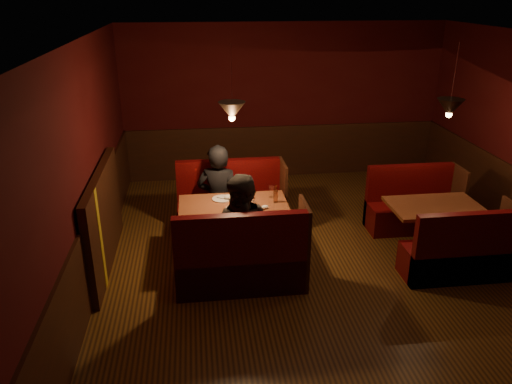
{
  "coord_description": "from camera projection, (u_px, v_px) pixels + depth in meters",
  "views": [
    {
      "loc": [
        -1.68,
        -5.68,
        3.46
      ],
      "look_at": [
        -0.92,
        0.37,
        0.95
      ],
      "focal_mm": 35.0,
      "sensor_mm": 36.0,
      "label": 1
    }
  ],
  "objects": [
    {
      "name": "second_table",
      "position": [
        433.0,
        217.0,
        6.89
      ],
      "size": [
        1.24,
        0.79,
        0.7
      ],
      "color": "#6B3012",
      "rests_on": "ground"
    },
    {
      "name": "room",
      "position": [
        309.0,
        192.0,
        6.33
      ],
      "size": [
        6.02,
        7.02,
        2.92
      ],
      "color": "#3B2613",
      "rests_on": "ground"
    },
    {
      "name": "main_table",
      "position": [
        235.0,
        217.0,
        6.7
      ],
      "size": [
        1.45,
        0.88,
        1.02
      ],
      "color": "#6B3012",
      "rests_on": "ground"
    },
    {
      "name": "second_bench_near",
      "position": [
        460.0,
        257.0,
        6.29
      ],
      "size": [
        1.37,
        0.51,
        0.98
      ],
      "color": "black",
      "rests_on": "ground"
    },
    {
      "name": "main_bench_far",
      "position": [
        232.0,
        209.0,
        7.55
      ],
      "size": [
        1.6,
        0.57,
        1.09
      ],
      "color": "black",
      "rests_on": "ground"
    },
    {
      "name": "main_bench_near",
      "position": [
        242.0,
        265.0,
        6.04
      ],
      "size": [
        1.6,
        0.57,
        1.09
      ],
      "color": "black",
      "rests_on": "ground"
    },
    {
      "name": "diner_b",
      "position": [
        245.0,
        216.0,
        6.1
      ],
      "size": [
        1.02,
        0.92,
        1.73
      ],
      "primitive_type": "imported",
      "rotation": [
        0.0,
        0.0,
        -0.37
      ],
      "color": "black",
      "rests_on": "ground"
    },
    {
      "name": "second_bench_far",
      "position": [
        412.0,
        209.0,
        7.65
      ],
      "size": [
        1.37,
        0.51,
        0.98
      ],
      "color": "black",
      "rests_on": "ground"
    },
    {
      "name": "diner_a",
      "position": [
        218.0,
        180.0,
        7.2
      ],
      "size": [
        0.73,
        0.57,
        1.76
      ],
      "primitive_type": "imported",
      "rotation": [
        0.0,
        0.0,
        2.89
      ],
      "color": "black",
      "rests_on": "ground"
    }
  ]
}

